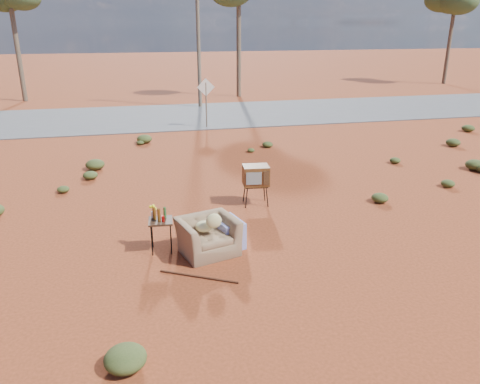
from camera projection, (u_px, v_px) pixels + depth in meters
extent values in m
plane|color=#973A1E|center=(226.00, 250.00, 9.75)|extent=(140.00, 140.00, 0.00)
cube|color=#565659|center=(168.00, 116.00, 23.49)|extent=(140.00, 7.00, 0.04)
imported|color=brown|center=(208.00, 230.00, 9.47)|extent=(1.29, 1.01, 0.99)
ellipsoid|color=#CDC37D|center=(204.00, 226.00, 9.47)|extent=(0.36, 0.36, 0.21)
ellipsoid|color=#CDC37D|center=(214.00, 221.00, 9.25)|extent=(0.32, 0.16, 0.32)
cube|color=navy|center=(228.00, 232.00, 9.87)|extent=(0.65, 0.84, 0.58)
cube|color=black|center=(256.00, 185.00, 12.02)|extent=(0.62, 0.50, 0.03)
cylinder|color=black|center=(246.00, 198.00, 11.89)|extent=(0.03, 0.03, 0.53)
cylinder|color=black|center=(267.00, 197.00, 11.95)|extent=(0.03, 0.03, 0.53)
cylinder|color=black|center=(244.00, 192.00, 12.27)|extent=(0.03, 0.03, 0.53)
cylinder|color=black|center=(264.00, 192.00, 12.33)|extent=(0.03, 0.03, 0.53)
cube|color=brown|center=(256.00, 175.00, 11.93)|extent=(0.70, 0.57, 0.50)
cube|color=slate|center=(254.00, 179.00, 11.67)|extent=(0.39, 0.06, 0.32)
cube|color=#472D19|center=(266.00, 178.00, 11.71)|extent=(0.15, 0.03, 0.36)
cube|color=#342112|center=(160.00, 221.00, 9.48)|extent=(0.51, 0.51, 0.04)
cylinder|color=black|center=(152.00, 241.00, 9.39)|extent=(0.02, 0.02, 0.67)
cylinder|color=black|center=(171.00, 239.00, 9.45)|extent=(0.02, 0.02, 0.67)
cylinder|color=black|center=(152.00, 233.00, 9.75)|extent=(0.02, 0.02, 0.67)
cylinder|color=black|center=(171.00, 231.00, 9.81)|extent=(0.02, 0.02, 0.67)
cylinder|color=#55300E|center=(154.00, 214.00, 9.46)|extent=(0.07, 0.07, 0.25)
cylinder|color=#55300E|center=(159.00, 215.00, 9.36)|extent=(0.06, 0.06, 0.27)
cylinder|color=#285223|center=(165.00, 213.00, 9.54)|extent=(0.06, 0.06, 0.23)
cylinder|color=#AB0F0D|center=(163.00, 219.00, 9.38)|extent=(0.06, 0.06, 0.12)
cylinder|color=silver|center=(153.00, 215.00, 9.57)|extent=(0.08, 0.08, 0.13)
ellipsoid|color=#FFF91A|center=(153.00, 208.00, 9.51)|extent=(0.15, 0.15, 0.12)
cylinder|color=#492313|center=(199.00, 277.00, 8.67)|extent=(1.37, 0.79, 0.04)
cylinder|color=brown|center=(206.00, 106.00, 20.72)|extent=(0.06, 0.06, 2.00)
cube|color=silver|center=(206.00, 87.00, 20.45)|extent=(0.78, 0.04, 0.78)
cylinder|color=brown|center=(18.00, 49.00, 27.23)|extent=(0.28, 0.28, 6.00)
ellipsoid|color=#465B2E|center=(10.00, 3.00, 26.37)|extent=(3.20, 3.20, 2.20)
cylinder|color=brown|center=(239.00, 39.00, 28.85)|extent=(0.28, 0.28, 7.00)
cylinder|color=brown|center=(450.00, 40.00, 35.22)|extent=(0.28, 0.28, 6.50)
ellipsoid|color=#465B2E|center=(456.00, 0.00, 34.28)|extent=(3.20, 3.20, 2.20)
cylinder|color=brown|center=(198.00, 32.00, 24.84)|extent=(0.20, 0.20, 8.00)
ellipsoid|color=#3F4B21|center=(380.00, 198.00, 12.30)|extent=(0.44, 0.44, 0.24)
ellipsoid|color=#3F4B21|center=(95.00, 164.00, 15.03)|extent=(0.60, 0.60, 0.33)
ellipsoid|color=#3F4B21|center=(395.00, 160.00, 15.72)|extent=(0.36, 0.36, 0.20)
ellipsoid|color=#3F4B21|center=(268.00, 145.00, 17.71)|extent=(0.40, 0.40, 0.22)
ellipsoid|color=#3F4B21|center=(140.00, 143.00, 18.12)|extent=(0.30, 0.30, 0.17)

